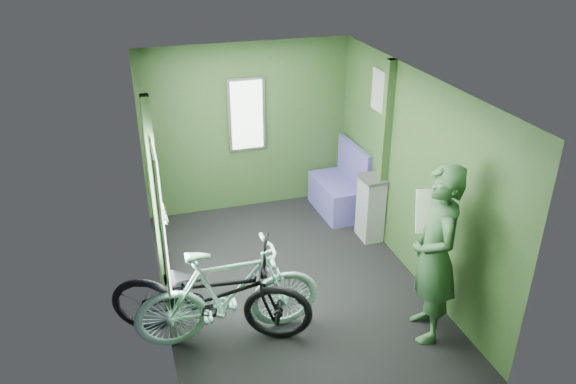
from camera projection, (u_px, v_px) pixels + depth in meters
name	position (u px, v px, depth m)	size (l,w,h in m)	color
room	(286.00, 165.00, 5.70)	(4.00, 4.02, 2.31)	black
bicycle_black	(213.00, 336.00, 5.52)	(0.68, 1.95, 1.03)	black
bicycle_mint	(231.00, 338.00, 5.50)	(0.50, 1.78, 1.07)	#A4E5DC
passenger	(435.00, 255.00, 5.19)	(0.58, 0.76, 1.80)	#2D5331
waste_box	(371.00, 208.00, 7.04)	(0.25, 0.35, 0.84)	gray
bench_seat	(339.00, 192.00, 7.73)	(0.55, 0.94, 0.97)	navy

